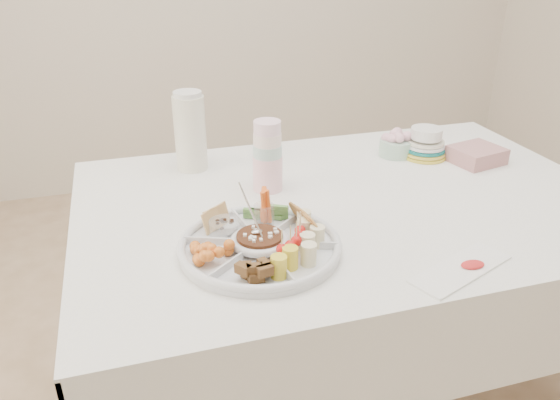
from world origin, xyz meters
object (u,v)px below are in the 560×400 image
object	(u,v)px
party_tray	(260,243)
plate_stack	(425,144)
dining_table	(343,306)
thermos	(190,130)

from	to	relation	value
party_tray	plate_stack	bearing A→B (deg)	32.23
dining_table	party_tray	distance (m)	0.55
party_tray	plate_stack	xyz separation A→B (m)	(0.69, 0.43, 0.02)
thermos	plate_stack	xyz separation A→B (m)	(0.77, -0.13, -0.08)
party_tray	plate_stack	distance (m)	0.82
party_tray	thermos	size ratio (longest dim) A/B	1.49
dining_table	plate_stack	bearing A→B (deg)	31.50
dining_table	plate_stack	xyz separation A→B (m)	(0.37, 0.23, 0.43)
thermos	plate_stack	size ratio (longest dim) A/B	1.74
party_tray	plate_stack	world-z (taller)	plate_stack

